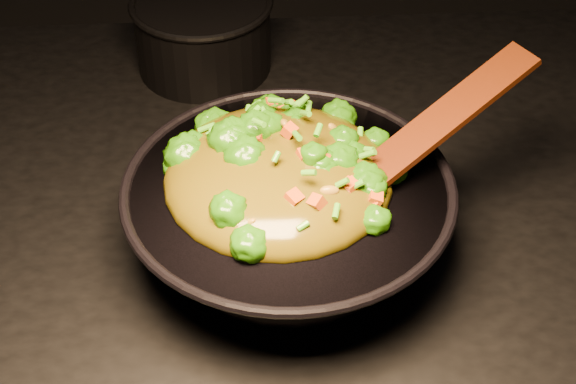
{
  "coord_description": "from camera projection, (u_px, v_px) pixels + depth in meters",
  "views": [
    {
      "loc": [
        0.02,
        -0.78,
        1.63
      ],
      "look_at": [
        0.07,
        -0.06,
        0.98
      ],
      "focal_mm": 55.0,
      "sensor_mm": 36.0,
      "label": 1
    }
  ],
  "objects": [
    {
      "name": "back_pot",
      "position": [
        203.0,
        34.0,
        1.26
      ],
      "size": [
        0.21,
        0.21,
        0.11
      ],
      "primitive_type": "cylinder",
      "rotation": [
        0.0,
        0.0,
        0.08
      ],
      "color": "black",
      "rests_on": "stovetop"
    },
    {
      "name": "spatula",
      "position": [
        426.0,
        133.0,
        0.94
      ],
      "size": [
        0.26,
        0.17,
        0.12
      ],
      "primitive_type": "cube",
      "rotation": [
        0.0,
        -0.38,
        0.51
      ],
      "color": "#381A09",
      "rests_on": "wok"
    },
    {
      "name": "stir_fry",
      "position": [
        278.0,
        151.0,
        0.93
      ],
      "size": [
        0.27,
        0.27,
        0.09
      ],
      "primitive_type": null,
      "rotation": [
        0.0,
        0.0,
        0.09
      ],
      "color": "#286D07",
      "rests_on": "wok"
    },
    {
      "name": "wok",
      "position": [
        289.0,
        221.0,
        0.98
      ],
      "size": [
        0.45,
        0.45,
        0.1
      ],
      "primitive_type": null,
      "rotation": [
        0.0,
        0.0,
        -0.33
      ],
      "color": "black",
      "rests_on": "stovetop"
    }
  ]
}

